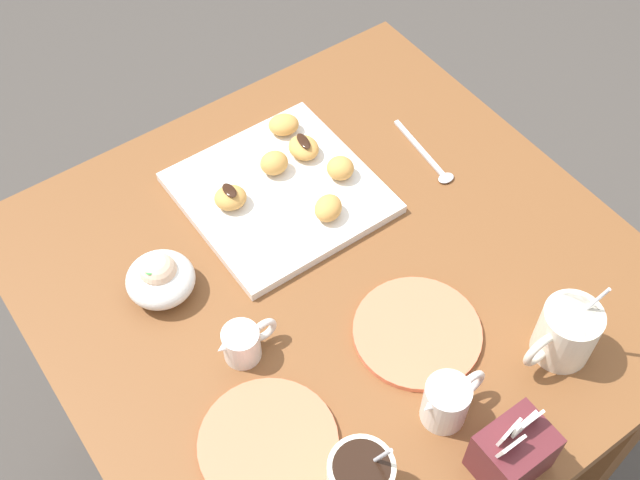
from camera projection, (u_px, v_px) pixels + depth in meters
ground_plane at (332, 459)px, 1.77m from camera, size 8.00×8.00×0.00m
dining_table at (336, 322)px, 1.30m from camera, size 0.85×0.85×0.73m
pastry_plate_square at (280, 193)px, 1.27m from camera, size 0.29×0.29×0.02m
coffee_mug_cream_left at (566, 332)px, 1.07m from camera, size 0.12×0.08×0.14m
coffee_mug_cream_right at (359, 480)px, 0.95m from camera, size 0.12×0.08×0.13m
cream_pitcher_white at (447, 401)px, 1.02m from camera, size 0.10×0.06×0.07m
sugar_caddy at (513, 451)px, 0.97m from camera, size 0.09×0.07×0.11m
ice_cream_bowl at (160, 278)px, 1.14m from camera, size 0.10×0.10×0.07m
chocolate_sauce_pitcher at (242, 342)px, 1.08m from camera, size 0.09×0.05×0.06m
saucer_coral_left at (417, 332)px, 1.12m from camera, size 0.18×0.18×0.01m
saucer_coral_right at (268, 443)px, 1.02m from camera, size 0.18×0.18×0.01m
loose_spoon_near_saucer at (429, 159)px, 1.32m from camera, size 0.03×0.16×0.01m
beignet_0 at (274, 163)px, 1.27m from camera, size 0.05×0.04×0.04m
beignet_1 at (340, 168)px, 1.27m from camera, size 0.06×0.06×0.03m
beignet_2 at (284, 125)px, 1.33m from camera, size 0.06×0.06×0.03m
beignet_3 at (304, 148)px, 1.30m from camera, size 0.05×0.05×0.03m
chocolate_drizzle_3 at (303, 141)px, 1.29m from camera, size 0.02×0.04×0.00m
beignet_4 at (328, 208)px, 1.22m from camera, size 0.06×0.06×0.03m
beignet_5 at (230, 198)px, 1.23m from camera, size 0.06×0.06×0.03m
chocolate_drizzle_5 at (229, 190)px, 1.22m from camera, size 0.02×0.03×0.00m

